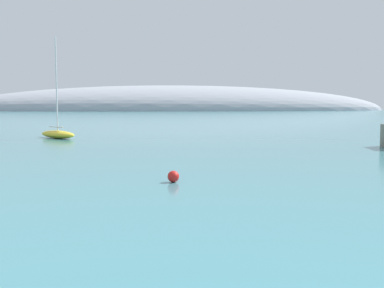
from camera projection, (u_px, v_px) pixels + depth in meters
The scene contains 3 objects.
distant_ridge at pixel (176, 110), 263.18m from camera, with size 246.19×67.96×28.23m, color #999EA8.
sailboat_yellow_near_shore at pixel (58, 133), 47.28m from camera, with size 4.86×5.22×10.24m.
mooring_buoy_red at pixel (173, 176), 20.55m from camera, with size 0.52×0.52×0.52m, color red.
Camera 1 is at (-4.47, -3.99, 3.46)m, focal length 43.25 mm.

